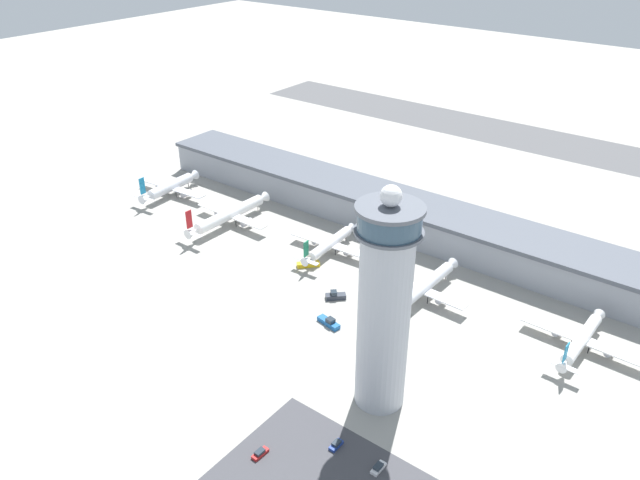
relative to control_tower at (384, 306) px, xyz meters
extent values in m
plane|color=#9E9B93|center=(-55.82, 17.87, -30.53)|extent=(1000.00, 1000.00, 0.00)
cube|color=#9399A3|center=(-55.82, 87.87, -24.19)|extent=(224.22, 22.00, 12.68)
cube|color=#4C515B|center=(-55.82, 87.87, -17.05)|extent=(224.22, 25.00, 1.60)
cube|color=#515154|center=(-55.82, 228.24, -30.52)|extent=(336.33, 44.00, 0.01)
cylinder|color=#ADB2BC|center=(0.00, 0.00, -4.98)|extent=(13.34, 13.34, 51.10)
cylinder|color=#565B66|center=(0.00, 0.00, 20.97)|extent=(16.56, 16.56, 0.80)
cylinder|color=#334C60|center=(0.00, 0.00, 23.98)|extent=(15.23, 15.23, 5.22)
cylinder|color=#565B66|center=(0.00, 0.00, 27.09)|extent=(16.56, 16.56, 1.00)
sphere|color=white|center=(0.00, 0.00, 30.18)|extent=(5.17, 5.17, 5.17)
cylinder|color=silver|center=(-147.00, 53.19, -25.92)|extent=(6.25, 24.38, 4.60)
cone|color=silver|center=(-147.98, 67.29, -25.92)|extent=(4.87, 4.45, 4.60)
cone|color=silver|center=(-145.98, 38.40, -25.92)|extent=(4.51, 5.79, 4.14)
cube|color=silver|center=(-147.04, 53.67, -26.73)|extent=(37.90, 6.99, 0.44)
cylinder|color=#A8A8B2|center=(-155.00, 54.12, -28.12)|extent=(2.87, 5.22, 2.53)
cylinder|color=#A8A8B2|center=(-139.21, 55.21, -28.12)|extent=(2.87, 5.22, 2.53)
cube|color=#197FB2|center=(-145.91, 37.30, -19.94)|extent=(0.49, 2.81, 7.36)
cube|color=silver|center=(-145.88, 36.90, -25.46)|extent=(12.99, 2.88, 0.24)
cylinder|color=black|center=(-147.75, 64.03, -29.37)|extent=(0.28, 0.28, 2.30)
cylinder|color=black|center=(-143.77, 53.10, -29.37)|extent=(0.28, 0.28, 2.30)
cylinder|color=black|center=(-150.19, 52.65, -29.37)|extent=(0.28, 0.28, 2.30)
cylinder|color=white|center=(-105.08, 49.06, -25.61)|extent=(5.13, 35.23, 4.59)
cone|color=white|center=(-104.78, 68.71, -25.61)|extent=(4.65, 4.20, 4.59)
cone|color=white|center=(-105.39, 28.73, -25.61)|extent=(4.21, 5.57, 4.13)
cube|color=white|center=(-105.07, 49.77, -26.42)|extent=(36.85, 4.96, 0.44)
cylinder|color=#A8A8B2|center=(-112.78, 50.88, -27.80)|extent=(2.60, 5.09, 2.52)
cylinder|color=#A8A8B2|center=(-97.33, 50.65, -27.80)|extent=(2.60, 5.09, 2.52)
cube|color=red|center=(-105.41, 27.63, -19.65)|extent=(0.34, 2.80, 7.34)
cube|color=white|center=(-105.42, 27.23, -25.15)|extent=(12.88, 2.20, 0.24)
cylinder|color=black|center=(-104.83, 65.44, -29.22)|extent=(0.28, 0.28, 2.62)
cylinder|color=black|center=(-101.87, 48.92, -29.22)|extent=(0.28, 0.28, 2.62)
cylinder|color=black|center=(-108.30, 49.01, -29.22)|extent=(0.28, 0.28, 2.62)
cylinder|color=white|center=(-58.06, 55.35, -26.35)|extent=(5.21, 25.24, 3.77)
cone|color=white|center=(-58.88, 69.56, -26.35)|extent=(3.96, 3.61, 3.77)
cone|color=white|center=(-57.21, 40.58, -26.35)|extent=(3.65, 4.71, 3.39)
cube|color=white|center=(-58.09, 55.85, -27.01)|extent=(35.07, 6.41, 0.44)
cylinder|color=#A8A8B2|center=(-65.46, 56.43, -28.15)|extent=(2.31, 4.26, 2.07)
cylinder|color=#A8A8B2|center=(-50.84, 57.27, -28.15)|extent=(2.31, 4.26, 2.07)
cube|color=#14704C|center=(-57.16, 39.68, -21.45)|extent=(0.46, 2.81, 6.03)
cube|color=white|center=(-57.13, 39.28, -25.97)|extent=(10.65, 2.61, 0.24)
cylinder|color=black|center=(-58.72, 66.67, -29.38)|extent=(0.28, 0.28, 2.29)
cylinder|color=black|center=(-55.41, 55.21, -29.38)|extent=(0.28, 0.28, 2.29)
cylinder|color=black|center=(-60.68, 54.90, -29.38)|extent=(0.28, 0.28, 2.29)
cylinder|color=silver|center=(-14.50, 48.17, -25.92)|extent=(5.11, 36.87, 3.99)
cone|color=silver|center=(-13.89, 68.34, -25.92)|extent=(4.10, 3.71, 3.99)
cone|color=silver|center=(-15.13, 27.40, -25.92)|extent=(3.74, 4.90, 3.59)
cube|color=silver|center=(-14.48, 48.90, -26.62)|extent=(32.65, 5.38, 0.44)
cylinder|color=#A8A8B2|center=(-21.28, 50.11, -27.83)|extent=(2.33, 4.46, 2.20)
cylinder|color=#A8A8B2|center=(-7.62, 49.69, -27.83)|extent=(2.33, 4.46, 2.20)
cube|color=orange|center=(-15.16, 26.44, -20.73)|extent=(0.38, 2.81, 6.39)
cube|color=silver|center=(-15.17, 26.04, -25.53)|extent=(11.24, 2.34, 0.24)
cylinder|color=black|center=(-13.98, 65.34, -29.22)|extent=(0.28, 0.28, 2.60)
cylinder|color=black|center=(-11.71, 48.02, -29.22)|extent=(0.28, 0.28, 2.60)
cylinder|color=black|center=(-17.30, 48.19, -29.22)|extent=(0.28, 0.28, 2.60)
cylinder|color=white|center=(36.65, 54.65, -26.50)|extent=(4.25, 25.80, 3.66)
cone|color=white|center=(36.98, 69.15, -26.50)|extent=(3.73, 3.37, 3.66)
cone|color=white|center=(36.31, 39.60, -26.50)|extent=(3.39, 4.46, 3.29)
cube|color=white|center=(36.66, 55.16, -27.14)|extent=(37.18, 5.25, 0.44)
cylinder|color=#A8A8B2|center=(28.90, 56.34, -28.24)|extent=(2.10, 4.07, 2.01)
cylinder|color=#A8A8B2|center=(44.47, 55.99, -28.24)|extent=(2.10, 4.07, 2.01)
cube|color=#197FB2|center=(36.29, 38.72, -21.74)|extent=(0.36, 2.81, 5.85)
cube|color=white|center=(36.28, 38.32, -26.13)|extent=(10.28, 2.23, 0.24)
cylinder|color=black|center=(36.92, 66.31, -29.43)|extent=(0.28, 0.28, 2.20)
cylinder|color=black|center=(39.21, 54.31, -29.43)|extent=(0.28, 0.28, 2.20)
cylinder|color=black|center=(34.09, 54.42, -29.43)|extent=(0.28, 0.28, 2.20)
cube|color=black|center=(-58.43, 42.39, -30.47)|extent=(6.51, 6.74, 0.12)
cube|color=gold|center=(-58.43, 42.39, -29.70)|extent=(7.50, 7.79, 1.64)
cube|color=#232D38|center=(-57.85, 43.01, -28.21)|extent=(3.27, 3.29, 1.34)
cube|color=black|center=(-37.86, 31.57, -30.47)|extent=(5.89, 5.80, 0.12)
cube|color=#2D333D|center=(-37.86, 31.57, -29.68)|extent=(6.75, 6.64, 1.68)
cube|color=#232D38|center=(-38.35, 31.10, -28.15)|extent=(3.07, 3.08, 1.38)
cube|color=black|center=(-30.91, 18.31, -30.47)|extent=(7.37, 3.68, 0.12)
cube|color=#195699|center=(-30.91, 18.31, -29.76)|extent=(8.70, 4.02, 1.52)
cube|color=#232D38|center=(-30.09, 18.16, -28.38)|extent=(2.88, 2.65, 1.24)
cube|color=black|center=(13.09, -20.47, -30.47)|extent=(1.75, 3.86, 0.12)
cube|color=silver|center=(13.09, -20.47, -30.11)|extent=(1.83, 4.60, 0.83)
cube|color=#232D38|center=(13.09, -20.58, -29.36)|extent=(1.60, 2.53, 0.68)
cube|color=black|center=(-12.25, -34.42, -30.47)|extent=(1.86, 3.94, 0.12)
cube|color=red|center=(-12.25, -34.42, -30.10)|extent=(1.97, 4.68, 0.86)
cube|color=#232D38|center=(-12.26, -34.53, -29.32)|extent=(1.66, 2.60, 0.70)
cube|color=black|center=(0.90, -20.92, -30.47)|extent=(1.71, 3.46, 0.12)
cube|color=navy|center=(0.90, -20.92, -30.10)|extent=(1.79, 4.12, 0.85)
cube|color=#232D38|center=(0.90, -20.82, -29.33)|extent=(1.56, 2.27, 0.69)
camera|label=1|loc=(65.39, -111.21, 89.35)|focal=35.00mm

